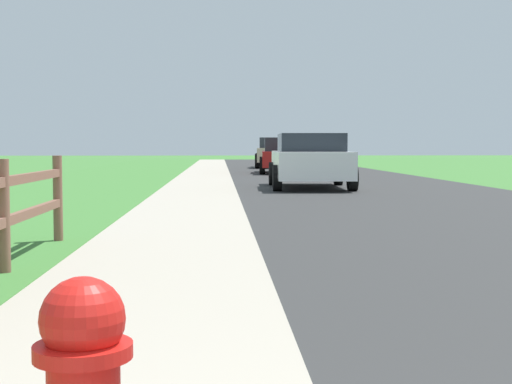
# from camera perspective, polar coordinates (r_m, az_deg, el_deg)

# --- Properties ---
(ground_plane) EXTENTS (120.00, 120.00, 0.00)m
(ground_plane) POSITION_cam_1_polar(r_m,az_deg,el_deg) (25.08, -1.88, 1.02)
(ground_plane) COLOR #3C7532
(road_asphalt) EXTENTS (7.00, 66.00, 0.01)m
(road_asphalt) POSITION_cam_1_polar(r_m,az_deg,el_deg) (27.36, 5.39, 1.24)
(road_asphalt) COLOR #2E2E2E
(road_asphalt) RESTS_ON ground
(curb_concrete) EXTENTS (6.00, 66.00, 0.01)m
(curb_concrete) POSITION_cam_1_polar(r_m,az_deg,el_deg) (27.19, -8.29, 1.20)
(curb_concrete) COLOR #A69D8C
(curb_concrete) RESTS_ON ground
(grass_verge) EXTENTS (5.00, 66.00, 0.00)m
(grass_verge) POSITION_cam_1_polar(r_m,az_deg,el_deg) (27.38, -11.42, 1.19)
(grass_verge) COLOR #3C7532
(grass_verge) RESTS_ON ground
(parked_suv_white) EXTENTS (2.22, 4.51, 1.46)m
(parked_suv_white) POSITION_cam_1_polar(r_m,az_deg,el_deg) (19.73, 4.23, 2.48)
(parked_suv_white) COLOR white
(parked_suv_white) RESTS_ON ground
(parked_car_red) EXTENTS (2.17, 4.66, 1.46)m
(parked_car_red) POSITION_cam_1_polar(r_m,az_deg,el_deg) (30.43, 2.14, 2.86)
(parked_car_red) COLOR maroon
(parked_car_red) RESTS_ON ground
(parked_car_beige) EXTENTS (2.38, 4.44, 1.55)m
(parked_car_beige) POSITION_cam_1_polar(r_m,az_deg,el_deg) (37.81, 1.59, 3.09)
(parked_car_beige) COLOR #C6B793
(parked_car_beige) RESTS_ON ground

